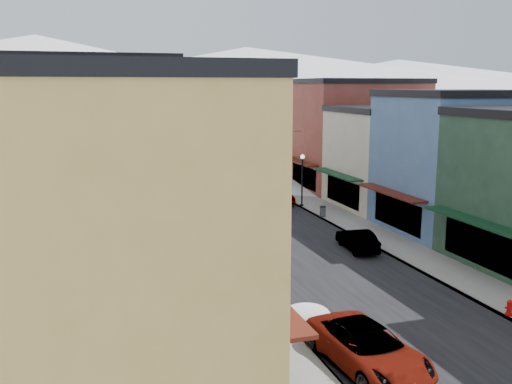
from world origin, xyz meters
TOP-DOWN VIEW (x-y plane):
  - road at (0.00, 60.00)m, footprint 10.00×160.00m
  - sidewalk_left at (-6.60, 60.00)m, footprint 3.20×160.00m
  - sidewalk_right at (6.60, 60.00)m, footprint 3.20×160.00m
  - curb_left at (-5.05, 60.00)m, footprint 0.10×160.00m
  - curb_right at (5.05, 60.00)m, footprint 0.10×160.00m
  - bldg_l_yellow at (-13.19, 4.00)m, footprint 11.30×8.70m
  - bldg_l_cream at (-13.19, 12.50)m, footprint 11.30×8.20m
  - bldg_l_brick_near at (-13.69, 20.50)m, footprint 12.30×8.20m
  - bldg_l_grayblue at (-13.19, 29.00)m, footprint 11.30×9.20m
  - bldg_l_brick_far at (-14.19, 38.00)m, footprint 13.30×9.20m
  - bldg_l_tan at (-13.19, 48.00)m, footprint 11.30×11.20m
  - bldg_r_blue at (13.19, 21.00)m, footprint 11.30×9.20m
  - bldg_r_cream at (13.69, 30.00)m, footprint 12.30×9.20m
  - bldg_r_brick_far at (14.19, 39.00)m, footprint 13.30×9.20m
  - bldg_r_tan at (13.19, 49.00)m, footprint 11.30×11.20m
  - distant_blocks at (0.00, 83.00)m, footprint 34.00×55.00m
  - mountain_ridge at (-19.47, 277.18)m, footprint 670.00×340.00m
  - overhead_cables at (0.00, 47.50)m, footprint 16.40×15.04m
  - car_white_suv at (-3.50, 3.61)m, footprint 3.39×6.29m
  - car_silver_sedan at (-3.91, 20.50)m, footprint 1.86×4.45m
  - car_dark_hatch at (-3.50, 26.32)m, footprint 2.05×4.54m
  - car_silver_wagon at (-3.50, 51.94)m, footprint 2.08×4.74m
  - car_green_sedan at (3.62, 18.28)m, footprint 1.89×4.46m
  - car_gray_suv at (4.05, 34.27)m, footprint 2.10×4.49m
  - car_black_sedan at (3.50, 35.29)m, footprint 2.83×5.98m
  - car_lane_silver at (-1.10, 52.67)m, footprint 1.94×4.02m
  - car_lane_white at (2.03, 68.41)m, footprint 2.99×5.68m
  - fire_hydrant at (5.20, 5.94)m, footprint 0.45×0.34m
  - trash_can at (5.20, 27.44)m, footprint 0.52×0.52m
  - streetlamp_near at (5.20, 32.04)m, footprint 0.39×0.39m
  - streetlamp_far at (5.20, 46.39)m, footprint 0.35×0.35m
  - snow_pile_near at (-4.28, 8.07)m, footprint 2.37×2.66m
  - snow_pile_mid at (-4.28, 16.63)m, footprint 2.28×2.60m
  - snow_pile_far at (-4.88, 42.43)m, footprint 2.61×2.81m

SIDE VIEW (x-z plane):
  - road at x=0.00m, z-range 0.00..0.01m
  - sidewalk_left at x=-6.60m, z-range 0.00..0.15m
  - sidewalk_right at x=6.60m, z-range 0.00..0.15m
  - curb_left at x=-5.05m, z-range 0.00..0.15m
  - curb_right at x=5.05m, z-range 0.00..0.15m
  - snow_pile_mid at x=-4.28m, z-range -0.02..0.94m
  - snow_pile_near at x=-4.28m, z-range -0.02..0.98m
  - fire_hydrant at x=5.20m, z-range 0.12..0.89m
  - snow_pile_far at x=-4.88m, z-range -0.02..1.08m
  - trash_can at x=5.20m, z-range 0.16..1.04m
  - car_lane_silver at x=-1.10m, z-range 0.00..1.33m
  - car_silver_wagon at x=-3.50m, z-range 0.00..1.35m
  - car_green_sedan at x=3.62m, z-range 0.00..1.43m
  - car_dark_hatch at x=-3.50m, z-range 0.00..1.45m
  - car_gray_suv at x=4.05m, z-range 0.00..1.49m
  - car_silver_sedan at x=-3.91m, z-range 0.00..1.51m
  - car_lane_white at x=2.03m, z-range 0.00..1.53m
  - car_white_suv at x=-3.50m, z-range 0.00..1.68m
  - car_black_sedan at x=3.50m, z-range 0.00..1.68m
  - streetlamp_far at x=5.20m, z-range 0.70..4.89m
  - streetlamp_near at x=5.20m, z-range 0.76..5.39m
  - distant_blocks at x=0.00m, z-range 0.00..8.00m
  - bldg_r_cream at x=13.69m, z-range 0.01..9.01m
  - bldg_l_grayblue at x=-13.19m, z-range 0.01..9.01m
  - bldg_r_tan at x=13.19m, z-range 0.01..9.51m
  - bldg_l_cream at x=-13.19m, z-range 0.01..9.51m
  - bldg_l_tan at x=-13.19m, z-range 0.01..10.01m
  - bldg_r_blue at x=13.19m, z-range 0.01..10.51m
  - bldg_l_brick_far at x=-14.19m, z-range 0.01..11.01m
  - bldg_r_brick_far at x=14.19m, z-range 0.01..11.51m
  - bldg_l_yellow at x=-13.19m, z-range 0.01..11.51m
  - overhead_cables at x=0.00m, z-range 6.18..6.22m
  - bldg_l_brick_near at x=-13.69m, z-range 0.01..12.51m
  - mountain_ridge at x=-19.47m, z-range -2.64..31.36m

